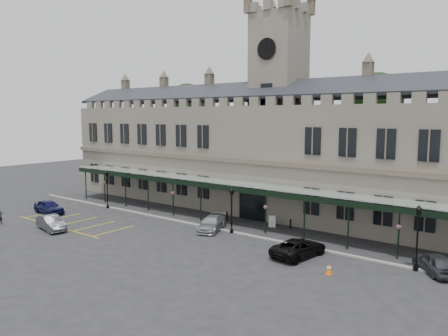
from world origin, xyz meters
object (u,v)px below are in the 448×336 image
Objects in this scene: car_van at (299,248)px; car_right_a at (435,263)px; lamp_post_left at (107,185)px; lamp_post_right at (418,232)px; car_left_b at (51,223)px; car_left_a at (49,207)px; sign_board at (272,222)px; car_taxi at (212,223)px; traffic_cone at (329,269)px; station_building at (277,156)px; lamp_post_mid at (232,206)px; clock_tower at (278,96)px.

car_van is 1.19× the size of car_right_a.
lamp_post_left is 34.74m from lamp_post_right.
lamp_post_left is at bearing 32.76° from car_left_b.
lamp_post_left is 1.02× the size of car_left_a.
car_right_a is (1.20, 0.35, -2.11)m from lamp_post_right.
car_taxi is at bearing -150.73° from sign_board.
traffic_cone is 4.14m from car_van.
sign_board is at bearing -62.61° from station_building.
lamp_post_left is 16.39m from car_taxi.
car_left_a is at bearing -177.33° from traffic_cone.
lamp_post_mid is at bearing -10.44° from car_taxi.
lamp_post_right is at bearing -61.82° from car_left_b.
lamp_post_right is (17.80, -10.59, -3.63)m from station_building.
lamp_post_right is at bearing 0.11° from lamp_post_left.
car_right_a is at bearing -32.63° from sign_board.
station_building is 82.64× the size of traffic_cone.
sign_board is 6.05m from car_taxi.
car_van reaches higher than sign_board.
traffic_cone is 0.14× the size of car_van.
lamp_post_mid is 0.86× the size of car_van.
lamp_post_mid is at bearing 0.22° from lamp_post_left.
station_building reaches higher than lamp_post_right.
traffic_cone is 14.47m from car_taxi.
car_right_a is at bearing -61.88° from car_left_b.
car_taxi is at bearing -170.09° from lamp_post_mid.
car_left_b is (-14.42, -9.79, -1.88)m from lamp_post_mid.
car_right_a reaches higher than car_taxi.
clock_tower is 28.64m from car_left_a.
traffic_cone is at bearing 157.18° from car_van.
lamp_post_right reaches higher than car_taxi.
car_van is at bearing -30.81° from car_taxi.
station_building is 13.05× the size of lamp_post_left.
lamp_post_mid is 1.02× the size of car_right_a.
car_left_a is (-37.55, -5.98, -2.07)m from lamp_post_right.
lamp_post_left is at bearing -147.83° from station_building.
lamp_post_mid is 2.88m from car_taxi.
car_van is at bearing -4.75° from lamp_post_left.
clock_tower is at bearing -21.84° from car_left_b.
car_van reaches higher than car_taxi.
traffic_cone is (-4.61, -4.45, -2.49)m from lamp_post_right.
clock_tower is 5.76× the size of car_left_b.
sign_board is at bearing -52.97° from car_right_a.
sign_board is at bearing -38.97° from car_left_b.
traffic_cone is at bearing -8.28° from lamp_post_left.
clock_tower reaches higher than lamp_post_left.
car_right_a is at bearing 0.66° from lamp_post_left.
sign_board is 0.27× the size of car_left_b.
car_left_a is (-19.75, -16.57, -5.70)m from station_building.
car_taxi is at bearing -68.79° from car_left_a.
lamp_post_right is at bearing -35.01° from sign_board.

